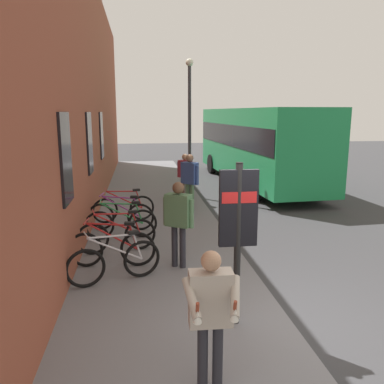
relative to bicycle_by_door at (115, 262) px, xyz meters
The scene contains 16 objects.
ground 5.60m from the bicycle_by_door, 41.41° to the right, with size 60.00×60.00×0.00m, color #38383A.
sidewalk_pavement 6.27m from the bicycle_by_door, ahead, with size 24.00×3.50×0.12m, color slate.
station_facade 7.96m from the bicycle_by_door, ahead, with size 22.00×0.65×7.56m.
bicycle_by_door is the anchor object (origin of this frame).
bicycle_end_of_row 0.77m from the bicycle_by_door, ahead, with size 0.48×1.77×0.97m.
bicycle_mid_rack 1.60m from the bicycle_by_door, ahead, with size 0.52×1.75×0.97m.
bicycle_leaning_wall 2.56m from the bicycle_by_door, ahead, with size 0.48×1.77×0.97m.
bicycle_nearest_sign 3.29m from the bicycle_by_door, ahead, with size 0.49×1.76×0.97m.
bicycle_under_window 4.10m from the bicycle_by_door, ahead, with size 0.53×1.75×0.97m.
transit_info_sign 2.78m from the bicycle_by_door, 132.37° to the right, with size 0.10×0.55×2.40m.
city_bus 11.70m from the bicycle_by_door, 29.33° to the right, with size 10.62×3.09×3.35m.
pedestrian_by_facade 7.07m from the bicycle_by_door, 17.32° to the right, with size 0.47×0.52×1.64m.
pedestrian_near_bus 5.47m from the bicycle_by_door, 22.10° to the right, with size 0.55×0.55×1.81m.
pedestrian_crossing_street 1.51m from the bicycle_by_door, 65.35° to the right, with size 0.47×0.58×1.75m.
tourist_with_hotdogs 3.36m from the bicycle_by_door, 158.53° to the right, with size 0.57×0.64×1.65m.
street_lamp 8.48m from the bicycle_by_door, 17.22° to the right, with size 0.28×0.28×4.97m.
Camera 1 is at (-5.06, 2.21, 3.20)m, focal length 36.59 mm.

